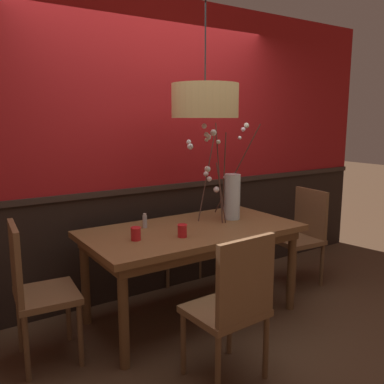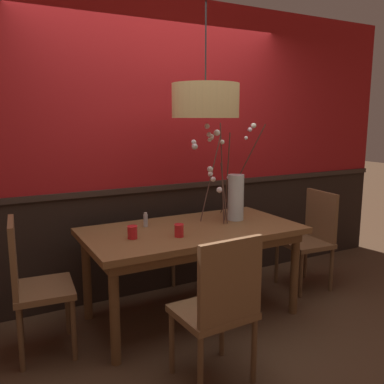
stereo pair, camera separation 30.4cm
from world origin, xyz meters
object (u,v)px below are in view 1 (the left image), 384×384
candle_holder_nearer_center (136,234)px  condiment_bottle (145,221)px  chair_far_side_right (171,226)px  dining_table (192,238)px  chair_near_side_left (233,302)px  vase_with_blossoms (229,191)px  chair_head_east_end (302,232)px  pendant_lamp (205,101)px  candle_holder_nearer_edge (182,231)px  chair_head_west_end (34,286)px

candle_holder_nearer_center → condiment_bottle: (0.22, 0.28, 0.01)m
chair_far_side_right → candle_holder_nearer_center: chair_far_side_right is taller
dining_table → chair_near_side_left: (-0.28, -0.88, -0.14)m
vase_with_blossoms → chair_near_side_left: bearing=-127.1°
chair_head_east_end → pendant_lamp: 1.75m
pendant_lamp → vase_with_blossoms: bearing=18.3°
candle_holder_nearer_center → candle_holder_nearer_edge: bearing=-20.0°
chair_head_west_end → condiment_bottle: 0.99m
chair_far_side_right → chair_head_east_end: size_ratio=1.00×
chair_head_west_end → vase_with_blossoms: 1.76m
candle_holder_nearer_center → chair_head_east_end: bearing=2.1°
dining_table → chair_head_west_end: bearing=179.0°
chair_head_west_end → vase_with_blossoms: (1.70, 0.07, 0.46)m
chair_head_east_end → pendant_lamp: size_ratio=0.88×
chair_near_side_left → vase_with_blossoms: vase_with_blossoms is taller
chair_head_west_end → candle_holder_nearer_center: 0.76m
candle_holder_nearer_edge → condiment_bottle: size_ratio=0.83×
vase_with_blossoms → chair_head_west_end: bearing=-177.8°
chair_head_east_end → candle_holder_nearer_center: 1.89m
chair_head_east_end → chair_head_west_end: bearing=179.7°
chair_far_side_right → pendant_lamp: (-0.20, -0.89, 1.24)m
chair_head_east_end → condiment_bottle: chair_head_east_end is taller
chair_head_west_end → chair_near_side_left: size_ratio=1.01×
chair_head_west_end → chair_head_east_end: bearing=-0.3°
chair_far_side_right → vase_with_blossoms: 0.92m
dining_table → chair_near_side_left: 0.94m
chair_head_west_end → candle_holder_nearer_edge: 1.09m
candle_holder_nearer_edge → candle_holder_nearer_center: bearing=160.0°
dining_table → candle_holder_nearer_edge: (-0.21, -0.18, 0.14)m
chair_head_west_end → candle_holder_nearer_edge: size_ratio=9.87×
pendant_lamp → dining_table: bearing=164.8°
chair_far_side_right → candle_holder_nearer_edge: 1.20m
dining_table → vase_with_blossoms: 0.56m
chair_head_west_end → pendant_lamp: 1.83m
chair_near_side_left → pendant_lamp: pendant_lamp is taller
chair_head_west_end → chair_far_side_right: size_ratio=1.03×
chair_head_east_end → pendant_lamp: (-1.23, -0.03, 1.25)m
chair_far_side_right → chair_head_east_end: chair_far_side_right is taller
chair_near_side_left → condiment_bottle: size_ratio=8.11×
candle_holder_nearer_edge → condiment_bottle: (-0.11, 0.40, 0.01)m
dining_table → candle_holder_nearer_center: (-0.53, -0.06, 0.14)m
chair_near_side_left → condiment_bottle: 1.14m
candle_holder_nearer_edge → chair_near_side_left: bearing=-96.1°
candle_holder_nearer_center → chair_far_side_right: bearing=47.7°
chair_head_west_end → chair_near_side_left: bearing=-43.2°
dining_table → chair_far_side_right: size_ratio=1.84×
vase_with_blossoms → candle_holder_nearer_edge: size_ratio=8.49×
vase_with_blossoms → candle_holder_nearer_center: (-0.98, -0.15, -0.19)m
condiment_bottle → pendant_lamp: pendant_lamp is taller
chair_far_side_right → condiment_bottle: size_ratio=7.98×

